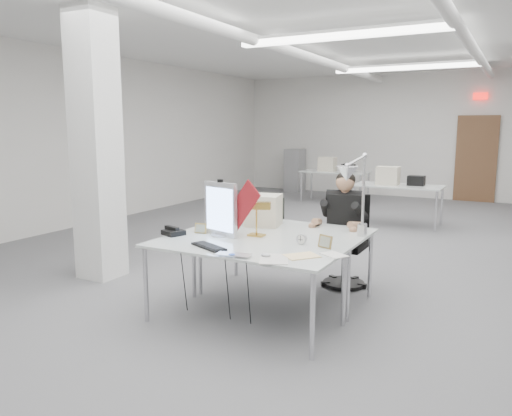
{
  "coord_description": "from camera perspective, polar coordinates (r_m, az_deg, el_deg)",
  "views": [
    {
      "loc": [
        2.2,
        -6.38,
        1.84
      ],
      "look_at": [
        -0.14,
        -2.0,
        1.02
      ],
      "focal_mm": 35.0,
      "sensor_mm": 36.0,
      "label": 1
    }
  ],
  "objects": [
    {
      "name": "paper_stack_a",
      "position": [
        4.13,
        2.06,
        -5.85
      ],
      "size": [
        0.35,
        0.4,
        0.01
      ],
      "primitive_type": "cube",
      "rotation": [
        0.0,
        0.0,
        0.43
      ],
      "color": "silver",
      "rests_on": "desk_main"
    },
    {
      "name": "room_shell",
      "position": [
        6.87,
        9.8,
        7.99
      ],
      "size": [
        10.04,
        14.04,
        3.24
      ],
      "color": "#5B5B5E",
      "rests_on": "ground"
    },
    {
      "name": "mouse",
      "position": [
        4.2,
        1.11,
        -5.4
      ],
      "size": [
        0.1,
        0.07,
        0.04
      ],
      "primitive_type": "ellipsoid",
      "rotation": [
        0.0,
        0.0,
        0.21
      ],
      "color": "#A8A8AC",
      "rests_on": "desk_main"
    },
    {
      "name": "desk_clock",
      "position": [
        4.65,
        5.21,
        -3.56
      ],
      "size": [
        0.1,
        0.05,
        0.1
      ],
      "primitive_type": "cylinder",
      "rotation": [
        1.57,
        0.0,
        0.17
      ],
      "color": "#B2B2B7",
      "rests_on": "desk_main"
    },
    {
      "name": "desk_second",
      "position": [
        5.38,
        3.3,
        -2.45
      ],
      "size": [
        1.8,
        0.9,
        0.02
      ],
      "primitive_type": "cube",
      "color": "silver",
      "rests_on": "room_shell"
    },
    {
      "name": "filing_cabinet",
      "position": [
        14.28,
        4.46,
        4.33
      ],
      "size": [
        0.45,
        0.55,
        1.2
      ],
      "primitive_type": "cube",
      "color": "gray",
      "rests_on": "room_shell"
    },
    {
      "name": "monitor",
      "position": [
        4.98,
        -4.07,
        -0.13
      ],
      "size": [
        0.43,
        0.16,
        0.54
      ],
      "primitive_type": "cube",
      "rotation": [
        0.0,
        0.0,
        -0.27
      ],
      "color": "silver",
      "rests_on": "desk_main"
    },
    {
      "name": "architect_lamp",
      "position": [
        4.8,
        11.35,
        1.32
      ],
      "size": [
        0.47,
        0.71,
        0.86
      ],
      "primitive_type": null,
      "rotation": [
        0.0,
        0.0,
        -0.4
      ],
      "color": "#B7B8BC",
      "rests_on": "desk_second"
    },
    {
      "name": "desk_phone",
      "position": [
        5.1,
        -9.41,
        -2.78
      ],
      "size": [
        0.25,
        0.24,
        0.05
      ],
      "primitive_type": "cube",
      "rotation": [
        0.0,
        0.0,
        -0.36
      ],
      "color": "black",
      "rests_on": "desk_main"
    },
    {
      "name": "keyboard",
      "position": [
        4.54,
        -5.42,
        -4.41
      ],
      "size": [
        0.42,
        0.29,
        0.02
      ],
      "primitive_type": "cube",
      "rotation": [
        0.0,
        0.0,
        -0.43
      ],
      "color": "black",
      "rests_on": "desk_main"
    },
    {
      "name": "bankers_lamp",
      "position": [
        4.96,
        0.06,
        -1.25
      ],
      "size": [
        0.33,
        0.23,
        0.35
      ],
      "primitive_type": null,
      "rotation": [
        0.0,
        0.0,
        0.39
      ],
      "color": "#C37F3D",
      "rests_on": "desk_main"
    },
    {
      "name": "picture_frame_left",
      "position": [
        5.14,
        -6.34,
        -2.31
      ],
      "size": [
        0.14,
        0.05,
        0.1
      ],
      "primitive_type": "cube",
      "rotation": [
        -0.21,
        0.0,
        0.11
      ],
      "color": "#AE914B",
      "rests_on": "desk_main"
    },
    {
      "name": "beige_monitor",
      "position": [
        5.49,
        0.86,
        -0.25
      ],
      "size": [
        0.43,
        0.41,
        0.34
      ],
      "primitive_type": "cube",
      "rotation": [
        0.0,
        0.0,
        0.22
      ],
      "color": "beige",
      "rests_on": "desk_second"
    },
    {
      "name": "seated_person",
      "position": [
        5.71,
        10.07,
        -0.28
      ],
      "size": [
        0.62,
        0.72,
        0.94
      ],
      "primitive_type": null,
      "rotation": [
        0.0,
        0.0,
        0.21
      ],
      "color": "black",
      "rests_on": "office_chair"
    },
    {
      "name": "picture_frame_right",
      "position": [
        4.54,
        7.92,
        -3.82
      ],
      "size": [
        0.15,
        0.09,
        0.12
      ],
      "primitive_type": "cube",
      "rotation": [
        -0.21,
        0.0,
        -0.39
      ],
      "color": "olive",
      "rests_on": "desk_main"
    },
    {
      "name": "office_chair",
      "position": [
        5.82,
        10.13,
        -3.51
      ],
      "size": [
        0.65,
        0.65,
        1.12
      ],
      "primitive_type": null,
      "rotation": [
        0.0,
        0.0,
        0.21
      ],
      "color": "black",
      "rests_on": "room_shell"
    },
    {
      "name": "paper_stack_c",
      "position": [
        4.31,
        8.91,
        -5.31
      ],
      "size": [
        0.27,
        0.25,
        0.01
      ],
      "primitive_type": "cube",
      "rotation": [
        0.0,
        0.0,
        -0.54
      ],
      "color": "silver",
      "rests_on": "desk_main"
    },
    {
      "name": "bg_desk_b",
      "position": [
        12.31,
        9.02,
        4.11
      ],
      "size": [
        1.6,
        0.8,
        0.02
      ],
      "primitive_type": "cube",
      "color": "silver",
      "rests_on": "room_shell"
    },
    {
      "name": "bg_desk_a",
      "position": [
        9.66,
        15.96,
        2.45
      ],
      "size": [
        1.6,
        0.8,
        0.02
      ],
      "primitive_type": "cube",
      "color": "silver",
      "rests_on": "room_shell"
    },
    {
      "name": "pennant",
      "position": [
        4.8,
        -1.61,
        0.2
      ],
      "size": [
        0.48,
        0.15,
        0.54
      ],
      "primitive_type": "cube",
      "rotation": [
        0.0,
        -0.87,
        -0.29
      ],
      "color": "maroon",
      "rests_on": "monitor"
    },
    {
      "name": "laptop",
      "position": [
        4.18,
        -2.79,
        -5.55
      ],
      "size": [
        0.32,
        0.23,
        0.02
      ],
      "primitive_type": "imported",
      "rotation": [
        0.0,
        0.0,
        0.14
      ],
      "color": "silver",
      "rests_on": "desk_main"
    },
    {
      "name": "desk_main",
      "position": [
        4.6,
        -1.43,
        -4.47
      ],
      "size": [
        1.8,
        0.9,
        0.02
      ],
      "primitive_type": "cube",
      "color": "silver",
      "rests_on": "room_shell"
    },
    {
      "name": "paper_stack_b",
      "position": [
        4.24,
        5.22,
        -5.48
      ],
      "size": [
        0.33,
        0.34,
        0.01
      ],
      "primitive_type": "cube",
      "rotation": [
        0.0,
        0.0,
        -0.69
      ],
      "color": "#FFDC98",
      "rests_on": "desk_main"
    }
  ]
}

